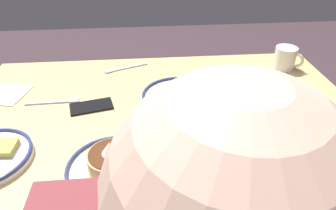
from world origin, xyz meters
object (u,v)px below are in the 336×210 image
at_px(drinking_glass, 260,149).
at_px(cell_phone, 91,106).
at_px(paper_napkin, 5,94).
at_px(tea_spoon, 329,168).
at_px(fork_near, 53,102).
at_px(plate_near_main, 179,97).
at_px(coffee_mug, 286,58).
at_px(fork_far, 126,68).
at_px(plate_far_side, 266,103).
at_px(plate_center_pancakes, 113,165).

height_order(drinking_glass, cell_phone, drinking_glass).
distance_m(paper_napkin, tea_spoon, 1.10).
xyz_separation_m(fork_near, tea_spoon, (-0.80, 0.40, 0.00)).
height_order(plate_near_main, cell_phone, plate_near_main).
relative_size(coffee_mug, fork_far, 0.59).
bearing_deg(plate_near_main, plate_far_side, 164.69).
relative_size(plate_far_side, coffee_mug, 2.35).
xyz_separation_m(plate_center_pancakes, tea_spoon, (-0.57, 0.04, -0.02)).
bearing_deg(plate_center_pancakes, plate_near_main, -122.73).
relative_size(coffee_mug, cell_phone, 0.77).
relative_size(drinking_glass, fork_far, 0.67).
xyz_separation_m(plate_center_pancakes, plate_far_side, (-0.50, -0.25, -0.00)).
height_order(plate_center_pancakes, plate_far_side, plate_center_pancakes).
xyz_separation_m(coffee_mug, paper_napkin, (1.11, 0.12, -0.05)).
height_order(drinking_glass, paper_napkin, drinking_glass).
bearing_deg(cell_phone, tea_spoon, 138.49).
xyz_separation_m(cell_phone, tea_spoon, (-0.66, 0.36, 0.00)).
bearing_deg(tea_spoon, paper_napkin, -25.31).
bearing_deg(drinking_glass, plate_near_main, -63.40).
bearing_deg(paper_napkin, plate_center_pancakes, 134.84).
xyz_separation_m(coffee_mug, fork_far, (0.67, -0.06, -0.05)).
distance_m(coffee_mug, drinking_glass, 0.63).
bearing_deg(fork_near, fork_far, -135.19).
distance_m(coffee_mug, paper_napkin, 1.12).
xyz_separation_m(fork_near, fork_far, (-0.25, -0.25, -0.00)).
relative_size(plate_center_pancakes, coffee_mug, 2.23).
bearing_deg(plate_far_side, plate_near_main, -15.31).
distance_m(cell_phone, fork_far, 0.31).
bearing_deg(plate_center_pancakes, fork_far, -91.60).
height_order(plate_far_side, drinking_glass, drinking_glass).
xyz_separation_m(coffee_mug, drinking_glass, (0.31, 0.55, 0.01)).
height_order(plate_far_side, paper_napkin, plate_far_side).
distance_m(cell_phone, paper_napkin, 0.35).
xyz_separation_m(plate_near_main, plate_far_side, (-0.29, 0.08, 0.01)).
relative_size(plate_far_side, drinking_glass, 2.09).
bearing_deg(plate_far_side, fork_far, -35.64).
bearing_deg(coffee_mug, fork_near, 11.70).
bearing_deg(paper_napkin, tea_spoon, 154.69).
bearing_deg(fork_far, plate_center_pancakes, 88.40).
xyz_separation_m(plate_center_pancakes, fork_near, (0.23, -0.35, -0.02)).
height_order(plate_far_side, tea_spoon, plate_far_side).
xyz_separation_m(paper_napkin, fork_near, (-0.19, 0.07, 0.00)).
xyz_separation_m(plate_center_pancakes, drinking_glass, (-0.39, 0.01, 0.03)).
distance_m(plate_near_main, coffee_mug, 0.52).
xyz_separation_m(cell_phone, paper_napkin, (0.33, -0.11, -0.00)).
bearing_deg(tea_spoon, cell_phone, -28.23).
relative_size(paper_napkin, fork_far, 0.81).
distance_m(plate_far_side, coffee_mug, 0.35).
distance_m(paper_napkin, fork_near, 0.20).
distance_m(plate_near_main, plate_center_pancakes, 0.40).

